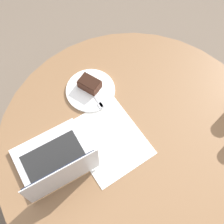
{
  "coord_description": "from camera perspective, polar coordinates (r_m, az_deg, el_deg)",
  "views": [
    {
      "loc": [
        0.34,
        -0.33,
        2.03
      ],
      "look_at": [
        -0.16,
        -0.02,
        0.82
      ],
      "focal_mm": 50.0,
      "sensor_mm": 36.0,
      "label": 1
    }
  ],
  "objects": [
    {
      "name": "dining_table",
      "position": [
        1.48,
        3.87,
        -7.72
      ],
      "size": [
        1.2,
        1.2,
        0.78
      ],
      "color": "brown",
      "rests_on": "ground_plane"
    },
    {
      "name": "ground_plane",
      "position": [
        2.08,
        2.8,
        -13.09
      ],
      "size": [
        12.0,
        12.0,
        0.0
      ],
      "primitive_type": "plane",
      "color": "#6B5B4C"
    },
    {
      "name": "plate",
      "position": [
        1.44,
        -3.95,
        3.98
      ],
      "size": [
        0.23,
        0.23,
        0.01
      ],
      "color": "white",
      "rests_on": "dining_table"
    },
    {
      "name": "cake_slice",
      "position": [
        1.42,
        -4.12,
        5.12
      ],
      "size": [
        0.11,
        0.1,
        0.05
      ],
      "rotation": [
        0.0,
        0.0,
        0.44
      ],
      "color": "#472619",
      "rests_on": "plate"
    },
    {
      "name": "fork",
      "position": [
        1.42,
        -3.04,
        2.93
      ],
      "size": [
        0.17,
        0.03,
        0.0
      ],
      "rotation": [
        0.0,
        0.0,
        6.25
      ],
      "color": "silver",
      "rests_on": "plate"
    },
    {
      "name": "paper_document",
      "position": [
        1.34,
        -0.69,
        -5.12
      ],
      "size": [
        0.34,
        0.29,
        0.0
      ],
      "rotation": [
        0.0,
        0.0,
        0.03
      ],
      "color": "white",
      "rests_on": "dining_table"
    },
    {
      "name": "laptop",
      "position": [
        1.29,
        -10.29,
        -8.94
      ],
      "size": [
        0.26,
        0.31,
        0.21
      ],
      "rotation": [
        0.0,
        0.0,
        7.81
      ],
      "color": "silver",
      "rests_on": "dining_table"
    }
  ]
}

